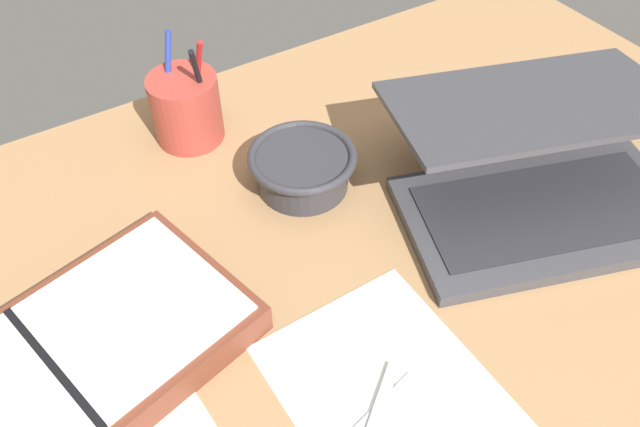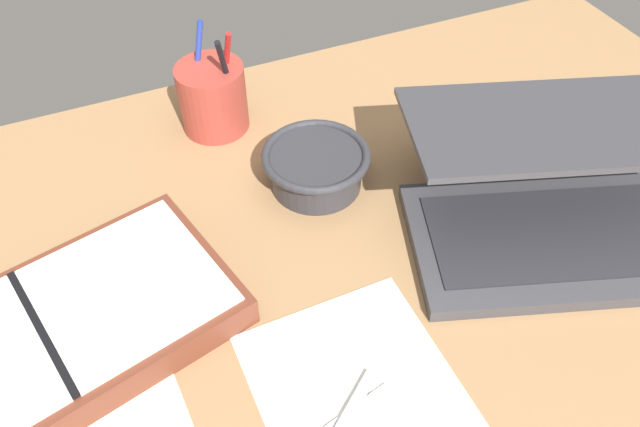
# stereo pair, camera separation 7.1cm
# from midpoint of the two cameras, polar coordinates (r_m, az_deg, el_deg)

# --- Properties ---
(desk_top) EXTENTS (1.40, 1.00, 0.02)m
(desk_top) POSITION_cam_midpoint_polar(r_m,az_deg,el_deg) (0.73, 1.68, -8.31)
(desk_top) COLOR #936D47
(desk_top) RESTS_ON ground
(laptop) EXTENTS (0.43, 0.39, 0.13)m
(laptop) POSITION_cam_midpoint_polar(r_m,az_deg,el_deg) (0.82, 17.23, 3.26)
(laptop) COLOR #38383D
(laptop) RESTS_ON desk_top
(bowl) EXTENTS (0.14, 0.14, 0.06)m
(bowl) POSITION_cam_midpoint_polar(r_m,az_deg,el_deg) (0.82, -4.08, 4.11)
(bowl) COLOR #2D2D33
(bowl) RESTS_ON desk_top
(pen_cup) EXTENTS (0.10, 0.10, 0.16)m
(pen_cup) POSITION_cam_midpoint_polar(r_m,az_deg,el_deg) (0.91, -14.34, 9.25)
(pen_cup) COLOR #9E382D
(pen_cup) RESTS_ON desk_top
(planner) EXTENTS (0.43, 0.29, 0.04)m
(planner) POSITION_cam_midpoint_polar(r_m,az_deg,el_deg) (0.71, -25.57, -13.45)
(planner) COLOR brown
(planner) RESTS_ON desk_top
(paper_sheet_front) EXTENTS (0.20, 0.26, 0.00)m
(paper_sheet_front) POSITION_cam_midpoint_polar(r_m,az_deg,el_deg) (0.66, 3.55, -16.60)
(paper_sheet_front) COLOR white
(paper_sheet_front) RESTS_ON desk_top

